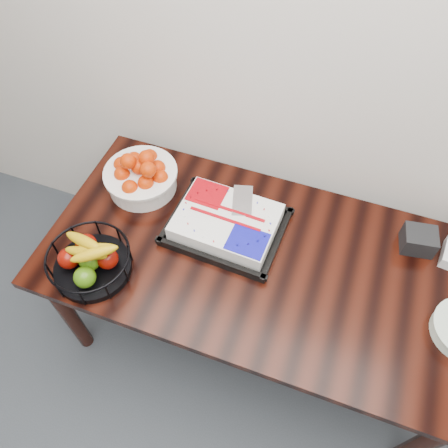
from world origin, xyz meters
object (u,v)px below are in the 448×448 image
(tangerine_bowl, at_px, (140,173))
(fruit_basket, at_px, (90,260))
(cake_tray, at_px, (227,223))
(napkin_box, at_px, (419,240))
(table, at_px, (260,269))

(tangerine_bowl, bearing_deg, fruit_basket, -88.95)
(cake_tray, height_order, napkin_box, cake_tray)
(table, relative_size, fruit_basket, 5.49)
(cake_tray, bearing_deg, fruit_basket, -139.68)
(cake_tray, relative_size, napkin_box, 3.79)
(table, xyz_separation_m, cake_tray, (-0.18, 0.09, 0.13))
(table, distance_m, napkin_box, 0.66)
(cake_tray, distance_m, tangerine_bowl, 0.46)
(tangerine_bowl, bearing_deg, cake_tray, -12.36)
(fruit_basket, height_order, napkin_box, fruit_basket)
(cake_tray, relative_size, fruit_basket, 1.50)
(table, xyz_separation_m, napkin_box, (0.59, 0.28, 0.13))
(cake_tray, height_order, tangerine_bowl, tangerine_bowl)
(cake_tray, xyz_separation_m, tangerine_bowl, (-0.44, 0.10, 0.05))
(cake_tray, distance_m, fruit_basket, 0.57)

